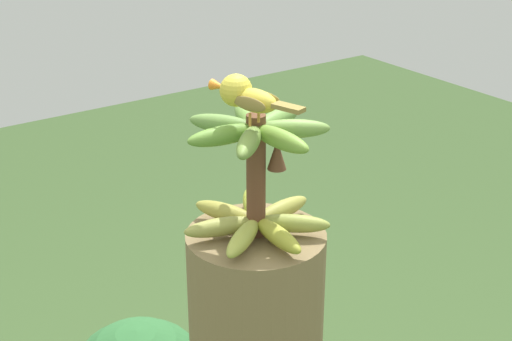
# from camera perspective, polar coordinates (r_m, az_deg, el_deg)

# --- Properties ---
(banana_bunch) EXTENTS (0.29, 0.28, 0.25)m
(banana_bunch) POSITION_cam_1_polar(r_m,az_deg,el_deg) (1.44, 0.04, -0.41)
(banana_bunch) COLOR brown
(banana_bunch) RESTS_ON banana_tree
(perched_bird) EXTENTS (0.08, 0.20, 0.08)m
(perched_bird) POSITION_cam_1_polar(r_m,az_deg,el_deg) (1.34, -0.84, 5.64)
(perched_bird) COLOR #C68933
(perched_bird) RESTS_ON banana_bunch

